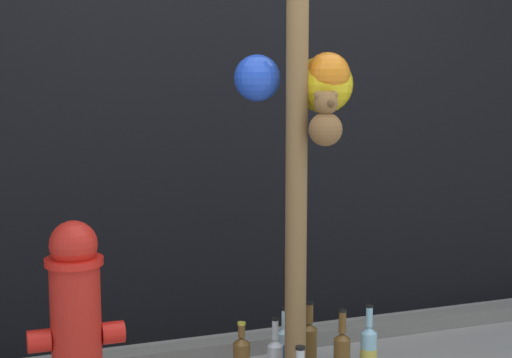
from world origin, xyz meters
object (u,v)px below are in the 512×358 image
bottle_3 (309,342)px  bottle_5 (368,355)px  bottle_2 (284,351)px  fire_hydrant (76,322)px  memorial_post (304,35)px  bottle_1 (342,358)px

bottle_3 → bottle_5: (0.16, -0.30, 0.02)m
bottle_2 → fire_hydrant: bearing=-171.1°
memorial_post → bottle_3: bearing=58.7°
fire_hydrant → bottle_2: fire_hydrant is taller
bottle_3 → fire_hydrant: bearing=-169.0°
memorial_post → bottle_3: (0.16, 0.26, -1.47)m
bottle_2 → bottle_3: 0.18m
memorial_post → bottle_1: bearing=-15.4°
fire_hydrant → bottle_2: size_ratio=2.52×
fire_hydrant → bottle_2: bearing=8.9°
fire_hydrant → bottle_5: bearing=-3.5°
bottle_2 → bottle_3: size_ratio=1.02×
bottle_1 → memorial_post: bearing=164.6°
fire_hydrant → bottle_5: fire_hydrant is taller
bottle_2 → memorial_post: bearing=-87.5°
fire_hydrant → bottle_5: (1.31, -0.08, -0.28)m
fire_hydrant → bottle_1: fire_hydrant is taller
memorial_post → bottle_2: 1.48m
bottle_1 → fire_hydrant: bearing=176.0°
bottle_5 → bottle_3: bearing=118.4°
fire_hydrant → bottle_3: bearing=11.0°
memorial_post → bottle_3: 1.50m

